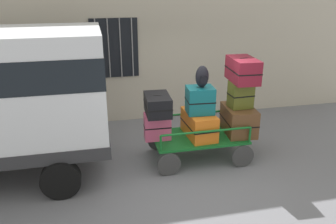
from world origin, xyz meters
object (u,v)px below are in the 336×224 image
at_px(suitcase_midleft_middle, 200,100).
at_px(suitcase_center_middle, 241,94).
at_px(suitcase_center_bottom, 239,120).
at_px(backpack, 202,77).
at_px(suitcase_center_top, 243,70).
at_px(luggage_cart, 199,141).
at_px(suitcase_left_middle, 158,105).
at_px(suitcase_left_bottom, 157,126).
at_px(suitcase_midleft_bottom, 199,124).

bearing_deg(suitcase_midleft_middle, suitcase_center_middle, -0.24).
distance_m(suitcase_center_bottom, backpack, 1.34).
bearing_deg(suitcase_center_top, suitcase_center_middle, 90.00).
xyz_separation_m(luggage_cart, suitcase_left_middle, (-0.89, -0.00, 0.89)).
relative_size(suitcase_left_middle, suitcase_midleft_middle, 1.33).
bearing_deg(suitcase_midleft_middle, suitcase_center_top, -0.62).
distance_m(suitcase_left_middle, backpack, 1.05).
xyz_separation_m(suitcase_left_bottom, suitcase_center_bottom, (1.77, -0.04, 0.00)).
xyz_separation_m(suitcase_midleft_bottom, backpack, (0.02, -0.04, 1.04)).
height_order(suitcase_midleft_bottom, suitcase_midleft_middle, suitcase_midleft_middle).
height_order(luggage_cart, suitcase_midleft_middle, suitcase_midleft_middle).
distance_m(suitcase_midleft_bottom, backpack, 1.04).
bearing_deg(suitcase_center_top, suitcase_left_bottom, 178.46).
distance_m(luggage_cart, suitcase_center_top, 1.75).
bearing_deg(backpack, suitcase_center_middle, 1.40).
relative_size(suitcase_midleft_bottom, suitcase_center_top, 1.10).
height_order(luggage_cart, suitcase_center_middle, suitcase_center_middle).
height_order(suitcase_left_middle, suitcase_center_bottom, suitcase_left_middle).
relative_size(suitcase_center_middle, backpack, 1.28).
xyz_separation_m(suitcase_left_middle, suitcase_center_middle, (1.77, 0.00, 0.09)).
xyz_separation_m(suitcase_left_bottom, suitcase_midleft_bottom, (0.89, -0.03, -0.03)).
distance_m(luggage_cart, suitcase_left_bottom, 0.97).
distance_m(luggage_cart, backpack, 1.42).
bearing_deg(suitcase_center_bottom, suitcase_center_middle, 90.00).
bearing_deg(backpack, suitcase_left_middle, 178.76).
relative_size(suitcase_center_bottom, suitcase_center_middle, 1.64).
bearing_deg(suitcase_midleft_bottom, luggage_cart, -90.00).
relative_size(suitcase_midleft_middle, suitcase_center_middle, 1.03).
distance_m(suitcase_midleft_bottom, suitcase_center_middle, 1.07).
relative_size(suitcase_midleft_bottom, backpack, 2.20).
height_order(luggage_cart, backpack, backpack).
xyz_separation_m(luggage_cart, suitcase_center_top, (0.89, -0.01, 1.51)).
relative_size(suitcase_left_bottom, suitcase_midleft_bottom, 0.60).
height_order(suitcase_left_middle, suitcase_center_middle, suitcase_center_middle).
relative_size(suitcase_center_top, backpack, 2.01).
distance_m(suitcase_left_bottom, suitcase_midleft_bottom, 0.89).
xyz_separation_m(suitcase_left_bottom, suitcase_left_middle, (0.00, -0.04, 0.49)).
distance_m(suitcase_left_middle, suitcase_midleft_middle, 0.89).
bearing_deg(suitcase_center_middle, suitcase_midleft_bottom, 178.96).
bearing_deg(suitcase_center_bottom, suitcase_midleft_bottom, 178.94).
relative_size(suitcase_left_middle, suitcase_midleft_bottom, 0.79).
bearing_deg(backpack, suitcase_center_bottom, 1.38).
bearing_deg(suitcase_center_middle, suitcase_midleft_middle, 179.76).
bearing_deg(suitcase_midleft_bottom, suitcase_center_bottom, -1.06).
bearing_deg(suitcase_left_middle, suitcase_midleft_middle, 0.34).
bearing_deg(backpack, suitcase_midleft_bottom, 116.64).
height_order(suitcase_left_middle, suitcase_center_top, suitcase_center_top).
relative_size(suitcase_midleft_middle, backpack, 1.32).
bearing_deg(luggage_cart, suitcase_left_middle, -179.70).
relative_size(suitcase_midleft_middle, suitcase_center_bottom, 0.63).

